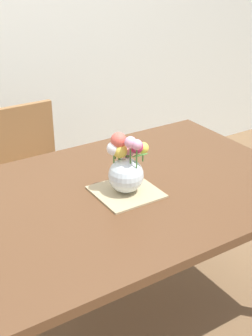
{
  "coord_description": "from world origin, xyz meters",
  "views": [
    {
      "loc": [
        -0.96,
        -1.49,
        1.75
      ],
      "look_at": [
        -0.04,
        -0.03,
        0.89
      ],
      "focal_mm": 48.57,
      "sensor_mm": 36.0,
      "label": 1
    }
  ],
  "objects": [
    {
      "name": "ground_plane",
      "position": [
        0.0,
        0.0,
        0.0
      ],
      "size": [
        12.0,
        12.0,
        0.0
      ],
      "primitive_type": "plane",
      "color": "brown"
    },
    {
      "name": "dining_table",
      "position": [
        0.0,
        0.0,
        0.68
      ],
      "size": [
        1.55,
        1.08,
        0.77
      ],
      "color": "brown",
      "rests_on": "ground_plane"
    },
    {
      "name": "chair_far",
      "position": [
        -0.15,
        0.88,
        0.52
      ],
      "size": [
        0.42,
        0.42,
        0.9
      ],
      "rotation": [
        0.0,
        0.0,
        3.14
      ],
      "color": "olive",
      "rests_on": "ground_plane"
    },
    {
      "name": "placemat",
      "position": [
        -0.04,
        -0.03,
        0.78
      ],
      "size": [
        0.26,
        0.26,
        0.01
      ],
      "primitive_type": "cube",
      "color": "tan",
      "rests_on": "dining_table"
    },
    {
      "name": "flower_vase",
      "position": [
        -0.04,
        -0.02,
        0.9
      ],
      "size": [
        0.18,
        0.17,
        0.27
      ],
      "color": "silver",
      "rests_on": "placemat"
    }
  ]
}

